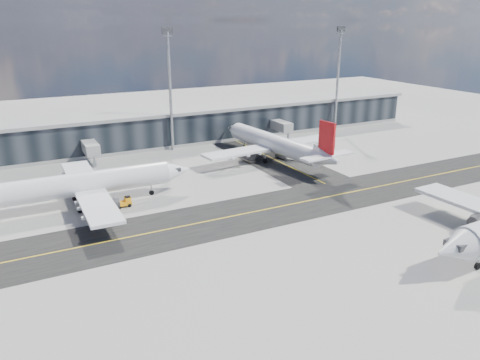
{
  "coord_description": "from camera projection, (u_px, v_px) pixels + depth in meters",
  "views": [
    {
      "loc": [
        -36.49,
        -59.29,
        30.44
      ],
      "look_at": [
        -2.51,
        6.75,
        5.0
      ],
      "focal_mm": 35.0,
      "sensor_mm": 36.0,
      "label": 1
    }
  ],
  "objects": [
    {
      "name": "airliner_af",
      "position": [
        78.0,
        185.0,
        79.36
      ],
      "size": [
        40.07,
        34.08,
        11.91
      ],
      "rotation": [
        0.0,
        0.0,
        -1.58
      ],
      "color": "white",
      "rests_on": "ground"
    },
    {
      "name": "service_van",
      "position": [
        285.0,
        155.0,
        108.39
      ],
      "size": [
        3.1,
        5.52,
        1.46
      ],
      "primitive_type": "imported",
      "rotation": [
        0.0,
        0.0,
        0.14
      ],
      "color": "white",
      "rests_on": "ground"
    },
    {
      "name": "terminal_concourse",
      "position": [
        163.0,
        128.0,
        120.44
      ],
      "size": [
        152.0,
        19.8,
        8.8
      ],
      "color": "black",
      "rests_on": "ground"
    },
    {
      "name": "airliner_redtail",
      "position": [
        275.0,
        144.0,
        105.59
      ],
      "size": [
        34.42,
        40.31,
        11.93
      ],
      "rotation": [
        0.0,
        0.0,
        0.1
      ],
      "color": "white",
      "rests_on": "ground"
    },
    {
      "name": "baggage_tug",
      "position": [
        125.0,
        202.0,
        80.22
      ],
      "size": [
        2.77,
        1.44,
        1.73
      ],
      "rotation": [
        0.0,
        0.0,
        -1.56
      ],
      "color": "#FF9D0D",
      "rests_on": "ground"
    },
    {
      "name": "floodlight_masts",
      "position": [
        170.0,
        86.0,
        110.86
      ],
      "size": [
        102.5,
        0.7,
        28.9
      ],
      "color": "gray",
      "rests_on": "ground"
    },
    {
      "name": "taxiway_lanes",
      "position": [
        261.0,
        194.0,
        86.26
      ],
      "size": [
        180.0,
        63.0,
        0.03
      ],
      "color": "black",
      "rests_on": "ground"
    },
    {
      "name": "ground",
      "position": [
        273.0,
        219.0,
        75.53
      ],
      "size": [
        300.0,
        300.0,
        0.0
      ],
      "primitive_type": "plane",
      "color": "gray",
      "rests_on": "ground"
    }
  ]
}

